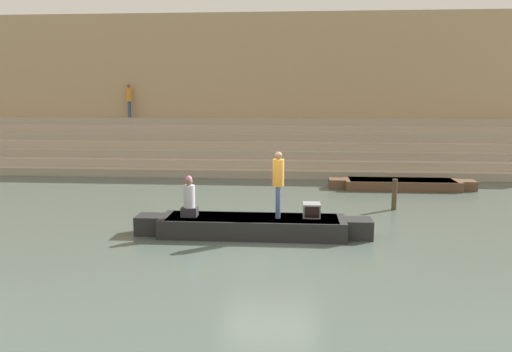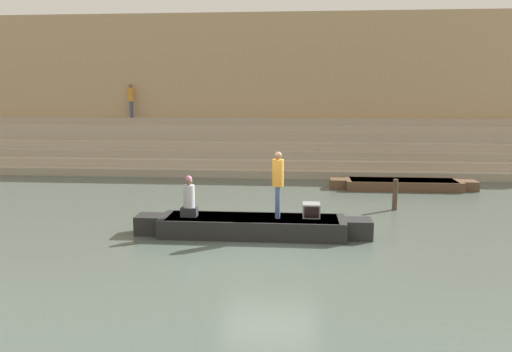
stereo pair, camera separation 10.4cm
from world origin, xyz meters
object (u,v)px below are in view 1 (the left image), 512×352
(rowboat_main, at_px, (253,226))
(tv_set, at_px, (312,210))
(person_rowing, at_px, (189,200))
(mooring_post, at_px, (394,194))
(person_on_steps, at_px, (129,98))
(moored_boat_shore, at_px, (401,184))
(person_standing, at_px, (278,179))

(rowboat_main, bearing_deg, tv_set, 6.46)
(person_rowing, height_order, mooring_post, person_rowing)
(person_on_steps, bearing_deg, rowboat_main, 85.49)
(moored_boat_shore, bearing_deg, mooring_post, -107.48)
(tv_set, bearing_deg, rowboat_main, -174.20)
(rowboat_main, xyz_separation_m, person_rowing, (-1.67, -0.04, 0.69))
(moored_boat_shore, height_order, mooring_post, mooring_post)
(tv_set, bearing_deg, person_rowing, -176.34)
(tv_set, bearing_deg, mooring_post, 49.07)
(moored_boat_shore, bearing_deg, tv_set, -121.41)
(person_rowing, distance_m, tv_set, 3.24)
(rowboat_main, bearing_deg, mooring_post, 38.36)
(moored_boat_shore, xyz_separation_m, mooring_post, (-0.97, -3.56, 0.30))
(moored_boat_shore, xyz_separation_m, person_on_steps, (-12.74, 5.87, 3.25))
(person_standing, relative_size, person_rowing, 1.59)
(person_rowing, height_order, person_on_steps, person_on_steps)
(moored_boat_shore, distance_m, person_on_steps, 14.40)
(person_rowing, height_order, tv_set, person_rowing)
(rowboat_main, bearing_deg, person_on_steps, 121.52)
(rowboat_main, distance_m, mooring_post, 5.43)
(person_standing, distance_m, tv_set, 1.22)
(person_standing, height_order, person_rowing, person_standing)
(rowboat_main, relative_size, person_on_steps, 3.62)
(person_standing, relative_size, moored_boat_shore, 0.31)
(rowboat_main, relative_size, person_rowing, 5.69)
(person_rowing, xyz_separation_m, person_on_steps, (-5.78, 12.74, 2.50))
(person_rowing, xyz_separation_m, mooring_post, (5.99, 3.32, -0.46))
(rowboat_main, xyz_separation_m, tv_set, (1.55, 0.15, 0.42))
(tv_set, xyz_separation_m, mooring_post, (2.76, 3.14, -0.18))
(person_standing, bearing_deg, tv_set, 5.61)
(mooring_post, bearing_deg, tv_set, -131.39)
(person_rowing, bearing_deg, person_on_steps, 105.20)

